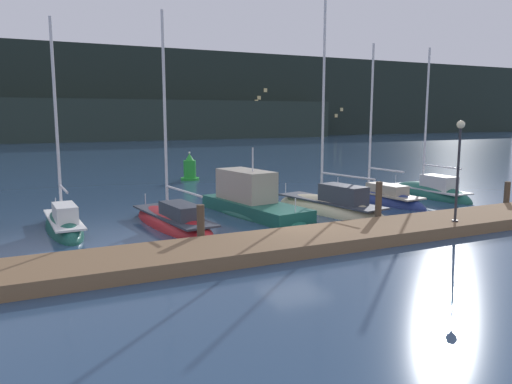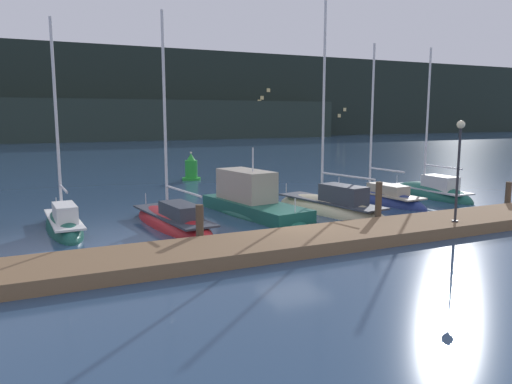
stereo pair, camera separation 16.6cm
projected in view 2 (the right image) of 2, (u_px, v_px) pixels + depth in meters
name	position (u px, v px, depth m)	size (l,w,h in m)	color
ground_plane	(293.00, 234.00, 19.85)	(400.00, 400.00, 0.00)	navy
dock	(319.00, 239.00, 18.13)	(31.04, 2.80, 0.45)	brown
mooring_pile_1	(200.00, 226.00, 17.85)	(0.28, 0.28, 1.53)	#4C3D2D
mooring_pile_2	(378.00, 204.00, 21.17)	(0.28, 0.28, 1.89)	#4C3D2D
mooring_pile_3	(508.00, 196.00, 24.56)	(0.28, 0.28, 1.44)	#4C3D2D
sailboat_berth_2	(64.00, 227.00, 20.49)	(1.54, 5.76, 9.27)	#195647
sailboat_berth_3	(173.00, 224.00, 21.17)	(2.57, 7.23, 9.66)	red
motorboat_berth_4	(253.00, 206.00, 23.80)	(3.36, 7.54, 3.69)	#195647
sailboat_berth_5	(331.00, 210.00, 24.09)	(3.08, 7.43, 11.19)	beige
sailboat_berth_6	(377.00, 199.00, 27.40)	(2.25, 7.10, 9.22)	navy
sailboat_berth_7	(431.00, 195.00, 28.91)	(1.76, 6.15, 9.27)	#195647
channel_buoy	(191.00, 169.00, 36.36)	(1.35, 1.35, 2.06)	green
dock_lamppost	(459.00, 155.00, 19.58)	(0.32, 0.32, 4.03)	#2D2D33
hillside_backdrop	(57.00, 97.00, 96.79)	(240.00, 23.00, 17.82)	#1E2823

